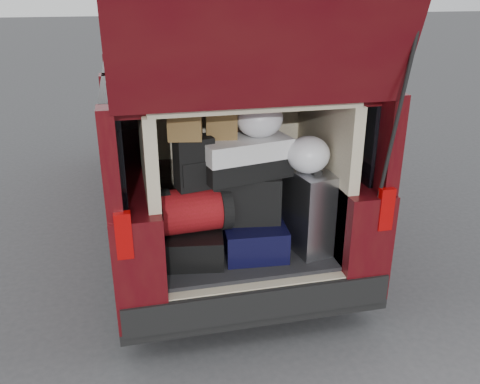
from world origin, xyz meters
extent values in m
plane|color=#37373A|center=(0.00, 0.00, 0.00)|extent=(80.00, 80.00, 0.00)
cylinder|color=black|center=(-0.82, 0.40, 0.32)|extent=(0.24, 0.64, 0.64)
cylinder|color=black|center=(0.82, 0.40, 0.32)|extent=(0.24, 0.64, 0.64)
cylinder|color=black|center=(-0.82, 3.70, 0.32)|extent=(0.24, 0.64, 0.64)
cylinder|color=black|center=(0.82, 3.70, 0.32)|extent=(0.24, 0.64, 0.64)
cube|color=black|center=(0.00, 2.08, 0.26)|extent=(1.90, 4.85, 0.08)
cube|color=#49060D|center=(-0.79, 2.08, 0.70)|extent=(0.33, 4.85, 0.80)
cube|color=#49060D|center=(0.79, 2.08, 0.70)|extent=(0.33, 4.85, 0.80)
cube|color=#49060D|center=(0.00, 2.08, 1.73)|extent=(1.82, 4.46, 0.10)
cube|color=black|center=(-0.88, 1.97, 1.44)|extent=(0.12, 4.25, 0.68)
cube|color=black|center=(0.88, 1.97, 1.44)|extent=(0.12, 4.25, 0.68)
cube|color=black|center=(0.00, -0.29, 0.40)|extent=(1.86, 0.16, 0.22)
cube|color=#990505|center=(-0.86, -0.33, 1.02)|extent=(0.10, 0.06, 0.30)
cube|color=#990505|center=(0.86, -0.33, 1.02)|extent=(0.10, 0.06, 0.30)
cube|color=black|center=(0.00, 0.28, 0.52)|extent=(1.24, 1.05, 0.06)
cube|color=beige|center=(-0.66, 0.28, 1.12)|extent=(0.08, 1.05, 1.15)
cube|color=beige|center=(0.66, 0.28, 1.12)|extent=(0.08, 1.05, 1.15)
cube|color=beige|center=(0.00, 0.83, 1.12)|extent=(1.34, 0.06, 1.15)
cube|color=beige|center=(0.00, 0.28, 1.73)|extent=(1.34, 1.05, 0.06)
cube|color=#49060D|center=(0.00, -0.46, 2.26)|extent=(1.75, 0.38, 1.02)
cylinder|color=black|center=(0.84, -0.40, 1.65)|extent=(0.02, 0.90, 0.76)
cube|color=black|center=(0.00, 0.28, 0.28)|extent=(1.24, 1.05, 0.55)
cube|color=black|center=(-0.36, 0.17, 0.66)|extent=(0.47, 0.60, 0.22)
cube|color=black|center=(0.07, 0.16, 0.67)|extent=(0.49, 0.58, 0.24)
cube|color=silver|center=(0.48, 0.09, 0.86)|extent=(0.33, 0.46, 0.62)
cube|color=maroon|center=(-0.36, 0.15, 0.93)|extent=(0.51, 0.36, 0.32)
cube|color=black|center=(0.03, 0.20, 0.96)|extent=(0.52, 0.36, 0.35)
cube|color=black|center=(-0.36, 0.16, 1.27)|extent=(0.28, 0.21, 0.37)
cube|color=silver|center=(0.01, 0.19, 1.28)|extent=(0.68, 0.44, 0.28)
cube|color=brown|center=(-0.41, 0.15, 1.56)|extent=(0.25, 0.22, 0.20)
cube|color=brown|center=(-0.14, 0.26, 1.53)|extent=(0.24, 0.20, 0.21)
ellipsoid|color=white|center=(0.12, 0.20, 1.55)|extent=(0.38, 0.36, 0.27)
ellipsoid|color=white|center=(0.45, 0.07, 1.30)|extent=(0.34, 0.32, 0.27)
camera|label=1|loc=(-0.79, -3.14, 2.43)|focal=38.00mm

